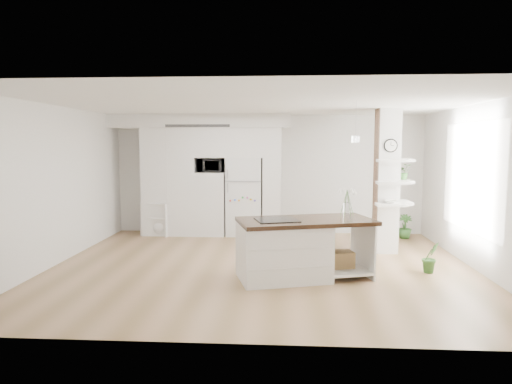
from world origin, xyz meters
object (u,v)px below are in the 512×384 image
kitchen_island (291,248)px  bookshelf (158,221)px  refrigerator (244,196)px  floor_plant_a (430,257)px

kitchen_island → bookshelf: size_ratio=2.96×
refrigerator → floor_plant_a: bearing=-41.8°
kitchen_island → floor_plant_a: kitchen_island is taller
refrigerator → bookshelf: bearing=-174.4°
floor_plant_a → kitchen_island: bearing=-168.4°
refrigerator → kitchen_island: bearing=-73.3°
kitchen_island → bookshelf: kitchen_island is taller
kitchen_island → floor_plant_a: 2.29m
floor_plant_a → refrigerator: bearing=138.2°
refrigerator → bookshelf: (-1.94, -0.19, -0.55)m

